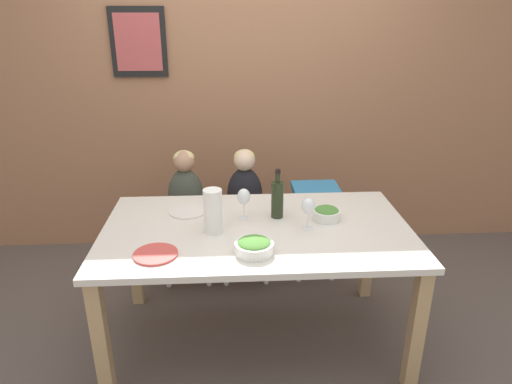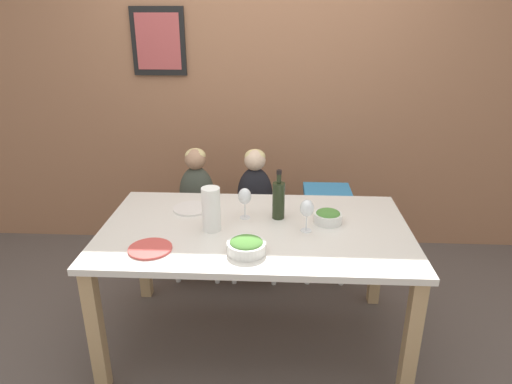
% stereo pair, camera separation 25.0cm
% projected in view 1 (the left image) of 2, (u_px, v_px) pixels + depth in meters
% --- Properties ---
extents(ground_plane, '(14.00, 14.00, 0.00)m').
position_uv_depth(ground_plane, '(257.00, 338.00, 2.78)').
color(ground_plane, '#564C47').
extents(wall_back, '(10.00, 0.09, 2.70)m').
position_uv_depth(wall_back, '(246.00, 81.00, 3.51)').
color(wall_back, '#9E6B4C').
rests_on(wall_back, ground_plane).
extents(dining_table, '(1.69, 0.96, 0.75)m').
position_uv_depth(dining_table, '(257.00, 242.00, 2.54)').
color(dining_table, silver).
rests_on(dining_table, ground_plane).
extents(chair_far_left, '(0.39, 0.39, 0.45)m').
position_uv_depth(chair_far_left, '(188.00, 230.00, 3.31)').
color(chair_far_left, silver).
rests_on(chair_far_left, ground_plane).
extents(chair_far_center, '(0.39, 0.39, 0.45)m').
position_uv_depth(chair_far_center, '(245.00, 229.00, 3.33)').
color(chair_far_center, silver).
rests_on(chair_far_center, ground_plane).
extents(chair_right_highchair, '(0.33, 0.33, 0.69)m').
position_uv_depth(chair_right_highchair, '(316.00, 208.00, 3.30)').
color(chair_right_highchair, silver).
rests_on(chair_right_highchair, ground_plane).
extents(person_child_left, '(0.25, 0.20, 0.53)m').
position_uv_depth(person_child_left, '(186.00, 188.00, 3.19)').
color(person_child_left, '#3D4238').
rests_on(person_child_left, chair_far_left).
extents(person_child_center, '(0.25, 0.20, 0.53)m').
position_uv_depth(person_child_center, '(245.00, 187.00, 3.21)').
color(person_child_center, black).
rests_on(person_child_center, chair_far_center).
extents(wine_bottle, '(0.07, 0.07, 0.29)m').
position_uv_depth(wine_bottle, '(277.00, 198.00, 2.59)').
color(wine_bottle, '#232D19').
rests_on(wine_bottle, dining_table).
extents(paper_towel_roll, '(0.10, 0.10, 0.24)m').
position_uv_depth(paper_towel_roll, '(213.00, 211.00, 2.41)').
color(paper_towel_roll, white).
rests_on(paper_towel_roll, dining_table).
extents(wine_glass_near, '(0.07, 0.07, 0.18)m').
position_uv_depth(wine_glass_near, '(308.00, 207.00, 2.44)').
color(wine_glass_near, white).
rests_on(wine_glass_near, dining_table).
extents(wine_glass_far, '(0.07, 0.07, 0.18)m').
position_uv_depth(wine_glass_far, '(244.00, 197.00, 2.56)').
color(wine_glass_far, white).
rests_on(wine_glass_far, dining_table).
extents(salad_bowl_large, '(0.19, 0.19, 0.08)m').
position_uv_depth(salad_bowl_large, '(254.00, 246.00, 2.23)').
color(salad_bowl_large, white).
rests_on(salad_bowl_large, dining_table).
extents(salad_bowl_small, '(0.16, 0.16, 0.08)m').
position_uv_depth(salad_bowl_small, '(327.00, 213.00, 2.59)').
color(salad_bowl_small, white).
rests_on(salad_bowl_small, dining_table).
extents(dinner_plate_front_left, '(0.22, 0.22, 0.01)m').
position_uv_depth(dinner_plate_front_left, '(156.00, 254.00, 2.22)').
color(dinner_plate_front_left, '#D14C47').
rests_on(dinner_plate_front_left, dining_table).
extents(dinner_plate_back_left, '(0.22, 0.22, 0.01)m').
position_uv_depth(dinner_plate_back_left, '(188.00, 211.00, 2.69)').
color(dinner_plate_back_left, silver).
rests_on(dinner_plate_back_left, dining_table).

